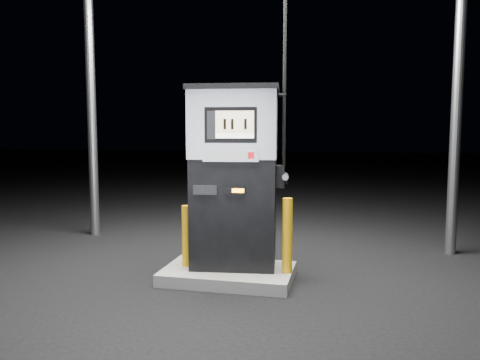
# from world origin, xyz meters

# --- Properties ---
(ground) EXTENTS (80.00, 80.00, 0.00)m
(ground) POSITION_xyz_m (0.00, 0.00, 0.00)
(ground) COLOR black
(ground) RESTS_ON ground
(pump_island) EXTENTS (1.60, 1.00, 0.15)m
(pump_island) POSITION_xyz_m (0.00, 0.00, 0.07)
(pump_island) COLOR slate
(pump_island) RESTS_ON ground
(fuel_dispenser) EXTENTS (1.28, 0.80, 4.70)m
(fuel_dispenser) POSITION_xyz_m (0.05, 0.10, 1.31)
(fuel_dispenser) COLOR black
(fuel_dispenser) RESTS_ON pump_island
(bollard_left) EXTENTS (0.12, 0.12, 0.78)m
(bollard_left) POSITION_xyz_m (-0.55, -0.02, 0.54)
(bollard_left) COLOR #EAA40D
(bollard_left) RESTS_ON pump_island
(bollard_right) EXTENTS (0.13, 0.13, 0.91)m
(bollard_right) POSITION_xyz_m (0.74, -0.02, 0.61)
(bollard_right) COLOR #EAA40D
(bollard_right) RESTS_ON pump_island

